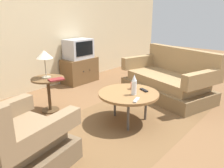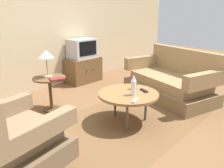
# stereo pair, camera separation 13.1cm
# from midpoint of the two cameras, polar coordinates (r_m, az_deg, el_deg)

# --- Properties ---
(ground_plane) EXTENTS (16.00, 16.00, 0.00)m
(ground_plane) POSITION_cam_midpoint_polar(r_m,az_deg,el_deg) (3.35, 1.87, -9.75)
(ground_plane) COLOR brown
(back_wall) EXTENTS (9.00, 0.12, 2.70)m
(back_wall) POSITION_cam_midpoint_polar(r_m,az_deg,el_deg) (4.80, -21.05, 14.26)
(back_wall) COLOR #CCB78E
(back_wall) RESTS_ON ground
(area_rug) EXTENTS (2.53, 1.64, 0.00)m
(area_rug) POSITION_cam_midpoint_polar(r_m,az_deg,el_deg) (3.38, 2.99, -9.44)
(area_rug) COLOR brown
(area_rug) RESTS_ON ground
(armchair) EXTENTS (1.04, 1.01, 0.91)m
(armchair) POSITION_cam_midpoint_polar(r_m,az_deg,el_deg) (2.51, -25.17, -13.89)
(armchair) COLOR brown
(armchair) RESTS_ON ground
(couch) EXTENTS (1.37, 1.90, 0.90)m
(couch) POSITION_cam_midpoint_polar(r_m,az_deg,el_deg) (4.40, 13.45, 0.70)
(couch) COLOR brown
(couch) RESTS_ON ground
(coffee_table) EXTENTS (0.87, 0.87, 0.45)m
(coffee_table) POSITION_cam_midpoint_polar(r_m,az_deg,el_deg) (3.21, 3.13, -2.72)
(coffee_table) COLOR olive
(coffee_table) RESTS_ON ground
(side_table) EXTENTS (0.52, 0.52, 0.57)m
(side_table) POSITION_cam_midpoint_polar(r_m,az_deg,el_deg) (3.72, -16.95, -0.84)
(side_table) COLOR brown
(side_table) RESTS_ON ground
(tv_stand) EXTENTS (0.81, 0.47, 0.56)m
(tv_stand) POSITION_cam_midpoint_polar(r_m,az_deg,el_deg) (5.22, -8.94, 3.49)
(tv_stand) COLOR brown
(tv_stand) RESTS_ON ground
(television) EXTENTS (0.61, 0.42, 0.43)m
(television) POSITION_cam_midpoint_polar(r_m,az_deg,el_deg) (5.14, -9.33, 8.90)
(television) COLOR #B7B7BC
(television) RESTS_ON tv_stand
(table_lamp) EXTENTS (0.25, 0.25, 0.44)m
(table_lamp) POSITION_cam_midpoint_polar(r_m,az_deg,el_deg) (3.62, -17.96, 6.92)
(table_lamp) COLOR #9E937A
(table_lamp) RESTS_ON side_table
(vase) EXTENTS (0.07, 0.07, 0.29)m
(vase) POSITION_cam_midpoint_polar(r_m,az_deg,el_deg) (3.08, 4.47, -0.31)
(vase) COLOR white
(vase) RESTS_ON coffee_table
(mug) EXTENTS (0.13, 0.08, 0.10)m
(mug) POSITION_cam_midpoint_polar(r_m,az_deg,el_deg) (3.35, 4.40, -0.43)
(mug) COLOR #B74C3D
(mug) RESTS_ON coffee_table
(tv_remote_dark) EXTENTS (0.10, 0.16, 0.02)m
(tv_remote_dark) POSITION_cam_midpoint_polar(r_m,az_deg,el_deg) (3.29, 7.06, -1.57)
(tv_remote_dark) COLOR black
(tv_remote_dark) RESTS_ON coffee_table
(tv_remote_silver) EXTENTS (0.18, 0.10, 0.02)m
(tv_remote_silver) POSITION_cam_midpoint_polar(r_m,az_deg,el_deg) (2.91, 4.99, -4.11)
(tv_remote_silver) COLOR #B2B2B7
(tv_remote_silver) RESTS_ON coffee_table
(book) EXTENTS (0.26, 0.20, 0.02)m
(book) POSITION_cam_midpoint_polar(r_m,az_deg,el_deg) (3.52, -15.12, 1.13)
(book) COLOR maroon
(book) RESTS_ON side_table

